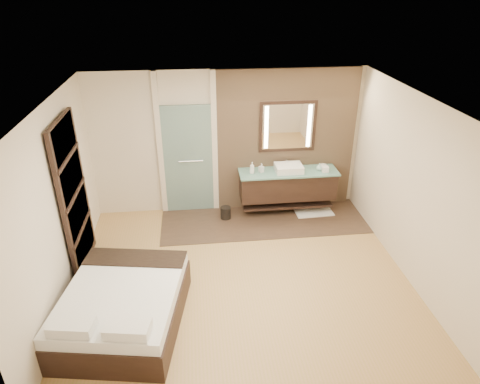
{
  "coord_description": "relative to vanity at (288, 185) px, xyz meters",
  "views": [
    {
      "loc": [
        -0.63,
        -5.23,
        4.13
      ],
      "look_at": [
        0.04,
        0.6,
        1.15
      ],
      "focal_mm": 32.0,
      "sensor_mm": 36.0,
      "label": 1
    }
  ],
  "objects": [
    {
      "name": "floor",
      "position": [
        -1.1,
        -1.92,
        -0.58
      ],
      "size": [
        5.0,
        5.0,
        0.0
      ],
      "primitive_type": "plane",
      "color": "#AF8B49",
      "rests_on": "ground"
    },
    {
      "name": "tile_strip",
      "position": [
        -0.5,
        -0.32,
        -0.57
      ],
      "size": [
        3.8,
        1.3,
        0.01
      ],
      "primitive_type": "cube",
      "color": "#3B2A20",
      "rests_on": "floor"
    },
    {
      "name": "stone_wall",
      "position": [
        0.0,
        0.29,
        0.77
      ],
      "size": [
        2.6,
        0.08,
        2.7
      ],
      "primitive_type": "cube",
      "color": "#A17C5C",
      "rests_on": "floor"
    },
    {
      "name": "vanity",
      "position": [
        0.0,
        0.0,
        0.0
      ],
      "size": [
        1.85,
        0.55,
        0.88
      ],
      "color": "black",
      "rests_on": "stone_wall"
    },
    {
      "name": "mirror_unit",
      "position": [
        0.0,
        0.24,
        1.07
      ],
      "size": [
        1.06,
        0.04,
        0.96
      ],
      "color": "black",
      "rests_on": "stone_wall"
    },
    {
      "name": "frosted_door",
      "position": [
        -1.85,
        0.28,
        0.56
      ],
      "size": [
        1.1,
        0.12,
        2.7
      ],
      "color": "#A4CFC6",
      "rests_on": "floor"
    },
    {
      "name": "shoji_partition",
      "position": [
        -3.53,
        -1.32,
        0.63
      ],
      "size": [
        0.06,
        1.2,
        2.4
      ],
      "color": "black",
      "rests_on": "floor"
    },
    {
      "name": "bed",
      "position": [
        -2.75,
        -2.73,
        -0.29
      ],
      "size": [
        1.74,
        2.04,
        0.7
      ],
      "rotation": [
        0.0,
        0.0,
        -0.17
      ],
      "color": "black",
      "rests_on": "floor"
    },
    {
      "name": "bath_mat",
      "position": [
        0.52,
        -0.07,
        -0.56
      ],
      "size": [
        0.74,
        0.53,
        0.02
      ],
      "primitive_type": "cube",
      "rotation": [
        0.0,
        0.0,
        0.05
      ],
      "color": "white",
      "rests_on": "floor"
    },
    {
      "name": "waste_bin",
      "position": [
        -1.2,
        -0.15,
        -0.46
      ],
      "size": [
        0.23,
        0.23,
        0.24
      ],
      "primitive_type": "cylinder",
      "rotation": [
        0.0,
        0.0,
        0.21
      ],
      "color": "black",
      "rests_on": "floor"
    },
    {
      "name": "tissue_box",
      "position": [
        0.67,
        -0.11,
        0.33
      ],
      "size": [
        0.13,
        0.13,
        0.1
      ],
      "primitive_type": "cube",
      "rotation": [
        0.0,
        0.0,
        -0.13
      ],
      "color": "white",
      "rests_on": "vanity"
    },
    {
      "name": "soap_bottle_a",
      "position": [
        -0.69,
        -0.03,
        0.4
      ],
      "size": [
        0.09,
        0.09,
        0.22
      ],
      "primitive_type": "imported",
      "rotation": [
        0.0,
        0.0,
        -0.08
      ],
      "color": "white",
      "rests_on": "vanity"
    },
    {
      "name": "soap_bottle_b",
      "position": [
        -0.51,
        0.01,
        0.37
      ],
      "size": [
        0.1,
        0.1,
        0.17
      ],
      "primitive_type": "imported",
      "rotation": [
        0.0,
        0.0,
        0.42
      ],
      "color": "#B2B2B2",
      "rests_on": "vanity"
    },
    {
      "name": "soap_bottle_c",
      "position": [
        0.58,
        -0.03,
        0.35
      ],
      "size": [
        0.12,
        0.12,
        0.14
      ],
      "primitive_type": "imported",
      "rotation": [
        0.0,
        0.0,
        -0.08
      ],
      "color": "#A4CFC8",
      "rests_on": "vanity"
    },
    {
      "name": "cup",
      "position": [
        0.66,
        -0.01,
        0.34
      ],
      "size": [
        0.16,
        0.16,
        0.1
      ],
      "primitive_type": "imported",
      "rotation": [
        0.0,
        0.0,
        0.3
      ],
      "color": "white",
      "rests_on": "vanity"
    }
  ]
}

